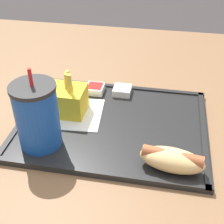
{
  "coord_description": "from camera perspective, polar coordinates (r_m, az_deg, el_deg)",
  "views": [
    {
      "loc": [
        -0.1,
        0.59,
        1.23
      ],
      "look_at": [
        0.0,
        0.03,
        0.82
      ],
      "focal_mm": 50.0,
      "sensor_mm": 36.0,
      "label": 1
    }
  ],
  "objects": [
    {
      "name": "food_tray",
      "position": [
        0.72,
        0.0,
        -2.24
      ],
      "size": [
        0.42,
        0.33,
        0.01
      ],
      "color": "black",
      "rests_on": "dining_table"
    },
    {
      "name": "sauce_cup_mayo",
      "position": [
        0.82,
        1.76,
        4.01
      ],
      "size": [
        0.05,
        0.05,
        0.02
      ],
      "color": "silver",
      "rests_on": "food_tray"
    },
    {
      "name": "soda_cup",
      "position": [
        0.64,
        -13.54,
        -0.66
      ],
      "size": [
        0.09,
        0.09,
        0.18
      ],
      "color": "#194CA5",
      "rests_on": "food_tray"
    },
    {
      "name": "dining_table",
      "position": [
        1.03,
        0.55,
        -18.7
      ],
      "size": [
        1.31,
        1.19,
        0.78
      ],
      "color": "brown",
      "rests_on": "ground_plane"
    },
    {
      "name": "fries_carton",
      "position": [
        0.74,
        -8.53,
        2.26
      ],
      "size": [
        0.09,
        0.08,
        0.11
      ],
      "color": "gold",
      "rests_on": "food_tray"
    },
    {
      "name": "paper_napkin",
      "position": [
        0.75,
        -7.77,
        -0.2
      ],
      "size": [
        0.16,
        0.14,
        0.0
      ],
      "color": "white",
      "rests_on": "food_tray"
    },
    {
      "name": "sauce_cup_ketchup",
      "position": [
        0.82,
        -3.11,
        4.3
      ],
      "size": [
        0.05,
        0.05,
        0.02
      ],
      "color": "silver",
      "rests_on": "food_tray"
    },
    {
      "name": "hot_dog_far",
      "position": [
        0.6,
        10.91,
        -8.5
      ],
      "size": [
        0.13,
        0.07,
        0.04
      ],
      "color": "#DBB270",
      "rests_on": "food_tray"
    }
  ]
}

